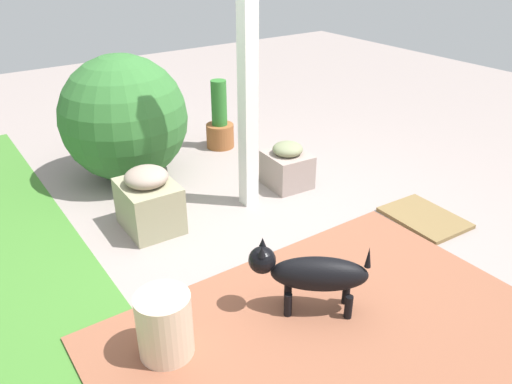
{
  "coord_description": "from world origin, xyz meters",
  "views": [
    {
      "loc": [
        -2.53,
        1.72,
        1.96
      ],
      "look_at": [
        -0.0,
        -0.05,
        0.35
      ],
      "focal_mm": 35.37,
      "sensor_mm": 36.0,
      "label": 1
    }
  ],
  "objects_px": {
    "stone_planter_mid": "(149,201)",
    "round_shrub": "(124,118)",
    "dog": "(311,273)",
    "stone_planter_nearest": "(287,166)",
    "doormat": "(424,218)",
    "porch_pillar": "(248,65)",
    "terracotta_pot_tall": "(220,124)",
    "ceramic_urn": "(165,326)"
  },
  "relations": [
    {
      "from": "stone_planter_mid",
      "to": "terracotta_pot_tall",
      "type": "distance_m",
      "value": 1.62
    },
    {
      "from": "porch_pillar",
      "to": "doormat",
      "type": "bearing_deg",
      "value": -136.33
    },
    {
      "from": "porch_pillar",
      "to": "stone_planter_mid",
      "type": "height_order",
      "value": "porch_pillar"
    },
    {
      "from": "porch_pillar",
      "to": "stone_planter_nearest",
      "type": "xyz_separation_m",
      "value": [
        0.07,
        -0.45,
        -0.94
      ]
    },
    {
      "from": "stone_planter_mid",
      "to": "ceramic_urn",
      "type": "height_order",
      "value": "stone_planter_mid"
    },
    {
      "from": "stone_planter_nearest",
      "to": "stone_planter_mid",
      "type": "height_order",
      "value": "stone_planter_mid"
    },
    {
      "from": "ceramic_urn",
      "to": "doormat",
      "type": "relative_size",
      "value": 0.64
    },
    {
      "from": "porch_pillar",
      "to": "doormat",
      "type": "relative_size",
      "value": 3.79
    },
    {
      "from": "round_shrub",
      "to": "doormat",
      "type": "height_order",
      "value": "round_shrub"
    },
    {
      "from": "porch_pillar",
      "to": "round_shrub",
      "type": "bearing_deg",
      "value": 29.68
    },
    {
      "from": "stone_planter_nearest",
      "to": "dog",
      "type": "bearing_deg",
      "value": 146.44
    },
    {
      "from": "stone_planter_mid",
      "to": "stone_planter_nearest",
      "type": "bearing_deg",
      "value": -91.04
    },
    {
      "from": "stone_planter_nearest",
      "to": "ceramic_urn",
      "type": "bearing_deg",
      "value": 124.74
    },
    {
      "from": "stone_planter_nearest",
      "to": "doormat",
      "type": "height_order",
      "value": "stone_planter_nearest"
    },
    {
      "from": "stone_planter_nearest",
      "to": "dog",
      "type": "distance_m",
      "value": 1.62
    },
    {
      "from": "porch_pillar",
      "to": "stone_planter_mid",
      "type": "bearing_deg",
      "value": 83.2
    },
    {
      "from": "porch_pillar",
      "to": "terracotta_pot_tall",
      "type": "distance_m",
      "value": 1.5
    },
    {
      "from": "dog",
      "to": "round_shrub",
      "type": "bearing_deg",
      "value": 3.27
    },
    {
      "from": "round_shrub",
      "to": "terracotta_pot_tall",
      "type": "xyz_separation_m",
      "value": [
        0.13,
        -1.01,
        -0.3
      ]
    },
    {
      "from": "stone_planter_nearest",
      "to": "doormat",
      "type": "xyz_separation_m",
      "value": [
        -1.06,
        -0.5,
        -0.16
      ]
    },
    {
      "from": "stone_planter_mid",
      "to": "terracotta_pot_tall",
      "type": "bearing_deg",
      "value": -49.64
    },
    {
      "from": "stone_planter_mid",
      "to": "round_shrub",
      "type": "distance_m",
      "value": 1.0
    },
    {
      "from": "dog",
      "to": "doormat",
      "type": "distance_m",
      "value": 1.45
    },
    {
      "from": "round_shrub",
      "to": "porch_pillar",
      "type": "bearing_deg",
      "value": -150.32
    },
    {
      "from": "stone_planter_nearest",
      "to": "stone_planter_mid",
      "type": "distance_m",
      "value": 1.25
    },
    {
      "from": "stone_planter_mid",
      "to": "dog",
      "type": "bearing_deg",
      "value": -165.54
    },
    {
      "from": "stone_planter_mid",
      "to": "doormat",
      "type": "relative_size",
      "value": 0.82
    },
    {
      "from": "porch_pillar",
      "to": "round_shrub",
      "type": "xyz_separation_m",
      "value": [
        1.02,
        0.58,
        -0.57
      ]
    },
    {
      "from": "porch_pillar",
      "to": "ceramic_urn",
      "type": "distance_m",
      "value": 1.93
    },
    {
      "from": "stone_planter_nearest",
      "to": "ceramic_urn",
      "type": "relative_size",
      "value": 1.05
    },
    {
      "from": "dog",
      "to": "ceramic_urn",
      "type": "height_order",
      "value": "dog"
    },
    {
      "from": "terracotta_pot_tall",
      "to": "dog",
      "type": "distance_m",
      "value": 2.58
    },
    {
      "from": "porch_pillar",
      "to": "dog",
      "type": "relative_size",
      "value": 3.73
    },
    {
      "from": "terracotta_pot_tall",
      "to": "ceramic_urn",
      "type": "relative_size",
      "value": 1.82
    },
    {
      "from": "round_shrub",
      "to": "dog",
      "type": "distance_m",
      "value": 2.32
    },
    {
      "from": "ceramic_urn",
      "to": "stone_planter_mid",
      "type": "bearing_deg",
      "value": -20.94
    },
    {
      "from": "porch_pillar",
      "to": "dog",
      "type": "bearing_deg",
      "value": 160.57
    },
    {
      "from": "porch_pillar",
      "to": "stone_planter_nearest",
      "type": "relative_size",
      "value": 5.66
    },
    {
      "from": "porch_pillar",
      "to": "dog",
      "type": "height_order",
      "value": "porch_pillar"
    },
    {
      "from": "round_shrub",
      "to": "dog",
      "type": "height_order",
      "value": "round_shrub"
    },
    {
      "from": "porch_pillar",
      "to": "ceramic_urn",
      "type": "height_order",
      "value": "porch_pillar"
    },
    {
      "from": "porch_pillar",
      "to": "stone_planter_mid",
      "type": "relative_size",
      "value": 4.61
    }
  ]
}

